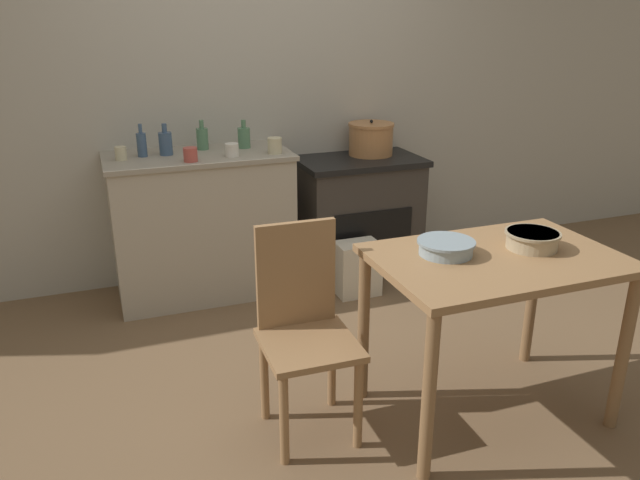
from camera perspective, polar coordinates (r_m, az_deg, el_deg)
ground_plane at (r=3.38m, az=2.16°, el=-11.85°), size 14.00×14.00×0.00m
wall_back at (r=4.40m, az=-5.73°, el=13.35°), size 8.00×0.07×2.55m
counter_cabinet at (r=4.17m, az=-10.70°, el=1.41°), size 1.16×0.60×0.95m
stove at (r=4.52m, az=3.51°, el=2.40°), size 0.87×0.56×0.82m
work_table at (r=2.87m, az=15.69°, el=-3.64°), size 1.07×0.72×0.79m
chair at (r=2.76m, az=-1.48°, el=-7.82°), size 0.41×0.41×0.94m
flour_sack at (r=4.17m, az=3.43°, el=-2.61°), size 0.28×0.20×0.36m
stock_pot at (r=4.50m, az=4.68°, el=9.20°), size 0.32×0.32×0.25m
mixing_bowl_large at (r=2.77m, az=11.44°, el=-0.58°), size 0.25×0.25×0.06m
mixing_bowl_small at (r=2.94m, az=18.83°, el=0.09°), size 0.24×0.24×0.08m
bottle_far_left at (r=4.03m, az=-13.94°, el=8.61°), size 0.08×0.08×0.20m
bottle_left at (r=4.02m, az=-15.99°, el=8.43°), size 0.06×0.06×0.20m
bottle_mid_left at (r=4.15m, az=-6.97°, el=9.32°), size 0.08×0.08×0.18m
bottle_center_left at (r=4.15m, az=-10.71°, el=9.14°), size 0.08×0.08×0.19m
cup_center at (r=3.97m, az=-17.75°, el=7.55°), size 0.07×0.07×0.08m
cup_center_right at (r=3.98m, az=-4.16°, el=8.61°), size 0.09×0.09×0.10m
cup_mid_right at (r=3.92m, az=-8.06°, el=8.16°), size 0.08×0.08×0.08m
cup_right at (r=3.83m, az=-11.76°, el=7.66°), size 0.08×0.08×0.08m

